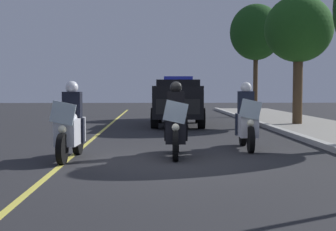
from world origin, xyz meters
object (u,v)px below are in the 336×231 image
tree_far_back (299,30)px  police_motorcycle_lead_right (176,126)px  police_motorcycle_trailing (247,122)px  police_suv (178,100)px  tree_behind_suv (256,33)px  police_motorcycle_lead_left (71,127)px

tree_far_back → police_motorcycle_lead_right: bearing=-32.3°
police_motorcycle_lead_right → police_motorcycle_trailing: 2.23m
police_suv → tree_behind_suv: bearing=144.0°
police_motorcycle_lead_left → police_motorcycle_lead_right: bearing=100.2°
tree_behind_suv → police_motorcycle_lead_left: bearing=-25.2°
police_motorcycle_lead_left → police_suv: 9.86m
police_motorcycle_lead_left → police_motorcycle_trailing: same height
tree_behind_suv → police_motorcycle_lead_right: bearing=-18.4°
police_motorcycle_lead_right → police_motorcycle_trailing: (-1.23, 1.87, 0.00)m
police_suv → police_motorcycle_lead_left: bearing=-16.8°
police_motorcycle_trailing → tree_far_back: (-7.28, 3.51, 3.22)m
tree_far_back → tree_behind_suv: size_ratio=0.86×
police_motorcycle_lead_right → police_suv: 9.04m
police_suv → tree_behind_suv: tree_behind_suv is taller
police_motorcycle_lead_left → police_suv: bearing=163.2°
tree_far_back → tree_behind_suv: (-6.82, -0.29, 0.68)m
police_motorcycle_trailing → police_suv: size_ratio=0.43×
police_motorcycle_lead_left → tree_far_back: tree_far_back is taller
police_motorcycle_trailing → police_motorcycle_lead_right: bearing=-56.7°
police_motorcycle_lead_right → tree_behind_suv: bearing=161.6°
police_motorcycle_trailing → tree_far_back: bearing=154.3°
police_motorcycle_lead_left → police_motorcycle_trailing: size_ratio=1.00×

